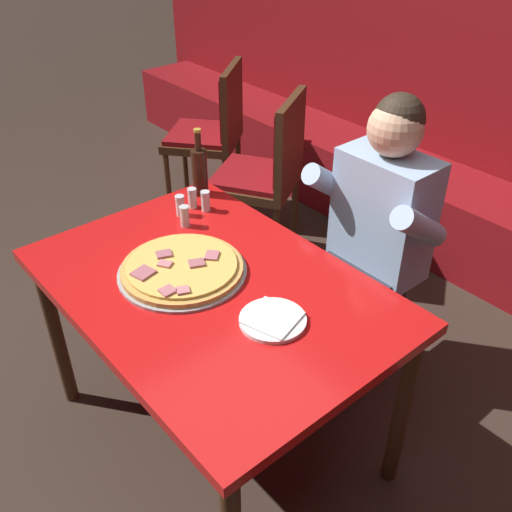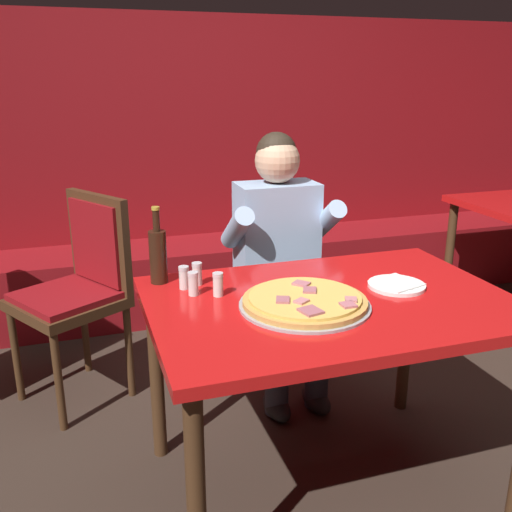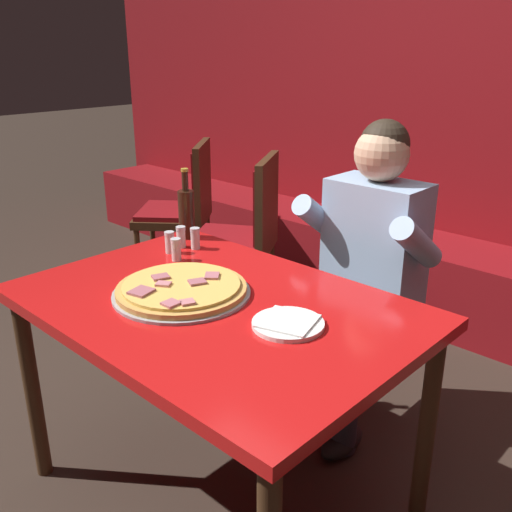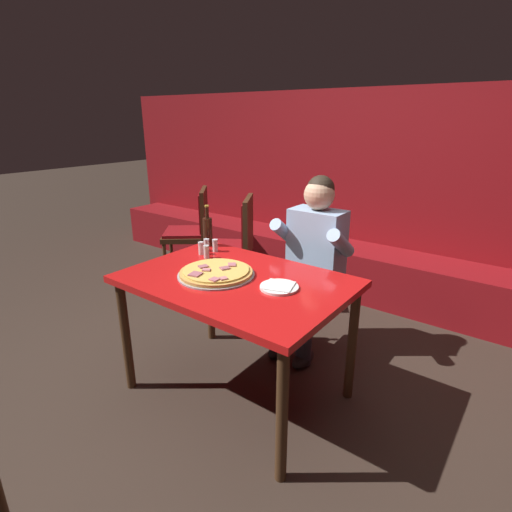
% 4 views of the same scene
% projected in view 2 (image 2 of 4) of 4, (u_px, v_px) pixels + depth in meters
% --- Properties ---
extents(ground_plane, '(24.00, 24.00, 0.00)m').
position_uv_depth(ground_plane, '(323.00, 482.00, 2.23)').
color(ground_plane, '#33261E').
extents(booth_wall_panel, '(6.80, 0.16, 1.90)m').
position_uv_depth(booth_wall_panel, '(197.00, 162.00, 3.92)').
color(booth_wall_panel, maroon).
rests_on(booth_wall_panel, ground_plane).
extents(booth_bench, '(6.46, 0.48, 0.46)m').
position_uv_depth(booth_bench, '(210.00, 275.00, 3.85)').
color(booth_bench, maroon).
rests_on(booth_bench, ground_plane).
extents(main_dining_table, '(1.27, 0.88, 0.77)m').
position_uv_depth(main_dining_table, '(330.00, 321.00, 2.02)').
color(main_dining_table, '#422816').
rests_on(main_dining_table, ground_plane).
extents(pizza, '(0.45, 0.45, 0.05)m').
position_uv_depth(pizza, '(305.00, 302.00, 1.92)').
color(pizza, '#9E9EA3').
rests_on(pizza, main_dining_table).
extents(plate_white_paper, '(0.21, 0.21, 0.02)m').
position_uv_depth(plate_white_paper, '(397.00, 285.00, 2.10)').
color(plate_white_paper, white).
rests_on(plate_white_paper, main_dining_table).
extents(beer_bottle, '(0.07, 0.07, 0.29)m').
position_uv_depth(beer_bottle, '(158.00, 254.00, 2.12)').
color(beer_bottle, black).
rests_on(beer_bottle, main_dining_table).
extents(shaker_red_pepper_flakes, '(0.04, 0.04, 0.09)m').
position_uv_depth(shaker_red_pepper_flakes, '(197.00, 275.00, 2.12)').
color(shaker_red_pepper_flakes, silver).
rests_on(shaker_red_pepper_flakes, main_dining_table).
extents(shaker_parmesan, '(0.04, 0.04, 0.09)m').
position_uv_depth(shaker_parmesan, '(184.00, 279.00, 2.08)').
color(shaker_parmesan, silver).
rests_on(shaker_parmesan, main_dining_table).
extents(shaker_black_pepper, '(0.04, 0.04, 0.09)m').
position_uv_depth(shaker_black_pepper, '(193.00, 285.00, 2.02)').
color(shaker_black_pepper, silver).
rests_on(shaker_black_pepper, main_dining_table).
extents(shaker_oregano, '(0.04, 0.04, 0.09)m').
position_uv_depth(shaker_oregano, '(218.00, 286.00, 2.01)').
color(shaker_oregano, silver).
rests_on(shaker_oregano, main_dining_table).
extents(diner_seated_blue_shirt, '(0.53, 0.53, 1.27)m').
position_uv_depth(diner_seated_blue_shirt, '(282.00, 256.00, 2.69)').
color(diner_seated_blue_shirt, black).
rests_on(diner_seated_blue_shirt, ground_plane).
extents(dining_chair_far_right, '(0.60, 0.60, 0.99)m').
position_uv_depth(dining_chair_far_right, '(80.00, 281.00, 2.70)').
color(dining_chair_far_right, '#422816').
rests_on(dining_chair_far_right, ground_plane).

